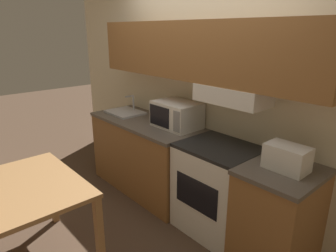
% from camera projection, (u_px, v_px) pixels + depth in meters
% --- Properties ---
extents(ground_plane, '(16.00, 16.00, 0.00)m').
position_uv_depth(ground_plane, '(201.00, 198.00, 3.58)').
color(ground_plane, '#4C3828').
extents(wall_back, '(5.17, 0.38, 2.55)m').
position_uv_depth(wall_back, '(203.00, 76.00, 3.08)').
color(wall_back, beige).
rests_on(wall_back, ground_plane).
extents(lower_counter_main, '(1.51, 0.65, 0.89)m').
position_uv_depth(lower_counter_main, '(146.00, 155.00, 3.70)').
color(lower_counter_main, '#936033').
rests_on(lower_counter_main, ground_plane).
extents(lower_counter_right_stub, '(0.56, 0.65, 0.89)m').
position_uv_depth(lower_counter_right_stub, '(277.00, 219.00, 2.45)').
color(lower_counter_right_stub, '#936033').
rests_on(lower_counter_right_stub, ground_plane).
extents(stove_range, '(0.71, 0.61, 0.89)m').
position_uv_depth(stove_range, '(217.00, 189.00, 2.91)').
color(stove_range, white).
rests_on(stove_range, ground_plane).
extents(microwave, '(0.51, 0.37, 0.28)m').
position_uv_depth(microwave, '(177.00, 115.00, 3.28)').
color(microwave, white).
rests_on(microwave, lower_counter_main).
extents(toaster, '(0.33, 0.21, 0.20)m').
position_uv_depth(toaster, '(287.00, 158.00, 2.28)').
color(toaster, white).
rests_on(toaster, lower_counter_right_stub).
extents(sink_basin, '(0.47, 0.37, 0.22)m').
position_uv_depth(sink_basin, '(125.00, 112.00, 3.87)').
color(sink_basin, '#B7BABF').
rests_on(sink_basin, lower_counter_main).
extents(dining_table, '(1.05, 0.80, 0.76)m').
position_uv_depth(dining_table, '(26.00, 197.00, 2.38)').
color(dining_table, '#9E7042').
rests_on(dining_table, ground_plane).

